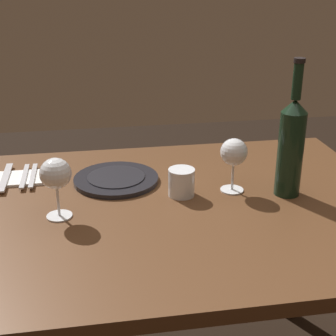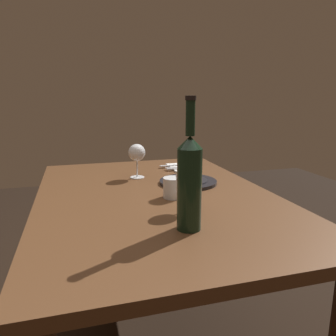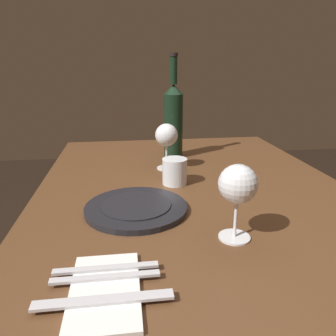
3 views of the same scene
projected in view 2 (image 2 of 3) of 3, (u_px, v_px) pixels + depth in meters
dining_table at (156, 215)px, 1.29m from camera, size 1.30×0.90×0.74m
wine_glass_left at (187, 178)px, 1.07m from camera, size 0.08×0.08×0.16m
wine_glass_right at (137, 153)px, 1.49m from camera, size 0.08×0.08×0.16m
wine_bottle at (189, 180)px, 0.91m from camera, size 0.07×0.07×0.38m
water_tumbler at (173, 189)px, 1.22m from camera, size 0.07×0.07×0.08m
dinner_plate at (188, 182)px, 1.42m from camera, size 0.25×0.25×0.02m
folded_napkin at (181, 167)px, 1.72m from camera, size 0.19×0.11×0.01m
fork_inner at (182, 167)px, 1.69m from camera, size 0.01×0.18×0.00m
fork_outer at (184, 168)px, 1.67m from camera, size 0.01×0.18×0.00m
table_knife at (179, 165)px, 1.74m from camera, size 0.02×0.21×0.00m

